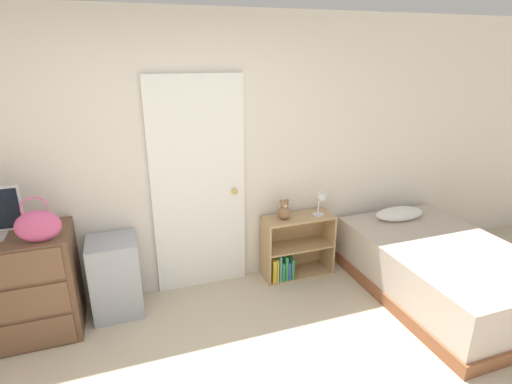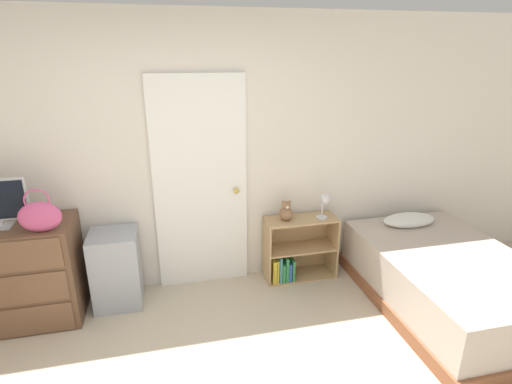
{
  "view_description": "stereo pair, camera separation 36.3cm",
  "coord_description": "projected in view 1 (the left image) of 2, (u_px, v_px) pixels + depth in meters",
  "views": [
    {
      "loc": [
        -0.42,
        -1.48,
        2.21
      ],
      "look_at": [
        0.7,
        1.75,
        0.99
      ],
      "focal_mm": 28.0,
      "sensor_mm": 36.0,
      "label": 1
    },
    {
      "loc": [
        -0.08,
        -1.58,
        2.21
      ],
      "look_at": [
        0.7,
        1.75,
        0.99
      ],
      "focal_mm": 28.0,
      "sensor_mm": 36.0,
      "label": 2
    }
  ],
  "objects": [
    {
      "name": "bed",
      "position": [
        441.0,
        269.0,
        3.76
      ],
      "size": [
        1.24,
        1.86,
        0.63
      ],
      "color": "brown",
      "rests_on": "ground_plane"
    },
    {
      "name": "dresser",
      "position": [
        4.0,
        289.0,
        3.12
      ],
      "size": [
        1.07,
        0.54,
        0.88
      ],
      "color": "brown",
      "rests_on": "ground_plane"
    },
    {
      "name": "handbag",
      "position": [
        38.0,
        226.0,
        2.88
      ],
      "size": [
        0.31,
        0.11,
        0.35
      ],
      "color": "#C64C7F",
      "rests_on": "dresser"
    },
    {
      "name": "desk_lamp",
      "position": [
        321.0,
        199.0,
        3.94
      ],
      "size": [
        0.13,
        0.12,
        0.25
      ],
      "color": "silver",
      "rests_on": "bookshelf"
    },
    {
      "name": "door_closed",
      "position": [
        199.0,
        187.0,
        3.68
      ],
      "size": [
        0.87,
        0.09,
        2.03
      ],
      "color": "white",
      "rests_on": "ground_plane"
    },
    {
      "name": "wall_back",
      "position": [
        172.0,
        161.0,
        3.57
      ],
      "size": [
        10.0,
        0.06,
        2.55
      ],
      "color": "silver",
      "rests_on": "ground_plane"
    },
    {
      "name": "bookshelf",
      "position": [
        291.0,
        251.0,
        4.09
      ],
      "size": [
        0.72,
        0.29,
        0.64
      ],
      "color": "tan",
      "rests_on": "ground_plane"
    },
    {
      "name": "storage_bin",
      "position": [
        116.0,
        276.0,
        3.47
      ],
      "size": [
        0.41,
        0.4,
        0.7
      ],
      "color": "#999EA8",
      "rests_on": "ground_plane"
    },
    {
      "name": "teddy_bear",
      "position": [
        284.0,
        211.0,
        3.89
      ],
      "size": [
        0.13,
        0.13,
        0.2
      ],
      "color": "#8C6647",
      "rests_on": "bookshelf"
    }
  ]
}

